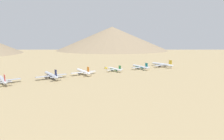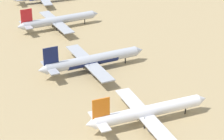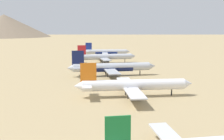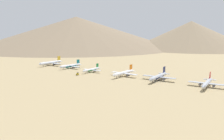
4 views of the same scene
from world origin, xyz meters
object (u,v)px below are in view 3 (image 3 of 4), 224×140
at_px(parked_jet_4, 111,67).
at_px(parked_jet_5, 105,57).
at_px(parked_jet_6, 106,52).
at_px(parked_jet_3, 133,85).

height_order(parked_jet_4, parked_jet_5, parked_jet_4).
xyz_separation_m(parked_jet_5, parked_jet_6, (9.89, 50.41, -0.44)).
xyz_separation_m(parked_jet_3, parked_jet_4, (0.62, 50.47, 0.22)).
height_order(parked_jet_3, parked_jet_6, parked_jet_3).
distance_m(parked_jet_3, parked_jet_5, 109.59).
relative_size(parked_jet_3, parked_jet_5, 1.01).
height_order(parked_jet_3, parked_jet_4, parked_jet_4).
height_order(parked_jet_4, parked_jet_6, parked_jet_4).
distance_m(parked_jet_5, parked_jet_6, 51.38).
bearing_deg(parked_jet_6, parked_jet_5, -101.10).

